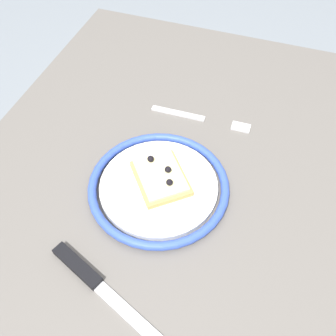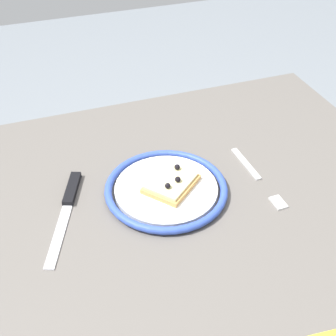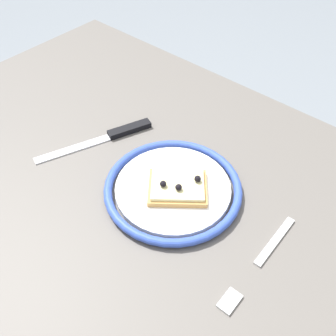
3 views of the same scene
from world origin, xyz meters
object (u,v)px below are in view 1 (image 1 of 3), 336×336
plate (159,186)px  knife (92,280)px  fork (201,118)px  pizza_slice_near (161,177)px  dining_table (169,243)px

plate → knife: 0.19m
fork → knife: bearing=-8.6°
knife → plate: bearing=169.3°
pizza_slice_near → knife: pizza_slice_near is taller
dining_table → fork: 0.25m
plate → fork: plate is taller
pizza_slice_near → fork: pizza_slice_near is taller
fork → plate: bearing=-6.5°
pizza_slice_near → knife: bearing=-10.2°
plate → fork: 0.19m
pizza_slice_near → dining_table: bearing=29.8°
fork → pizza_slice_near: bearing=-6.8°
plate → fork: size_ratio=1.19×
pizza_slice_near → fork: (-0.18, 0.02, -0.02)m
dining_table → pizza_slice_near: size_ratio=8.75×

